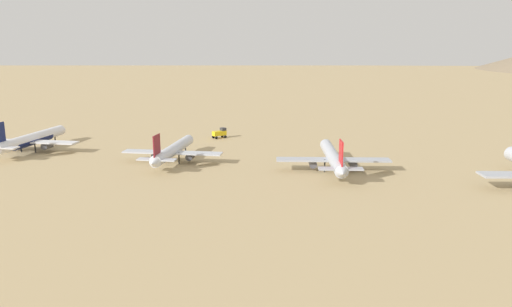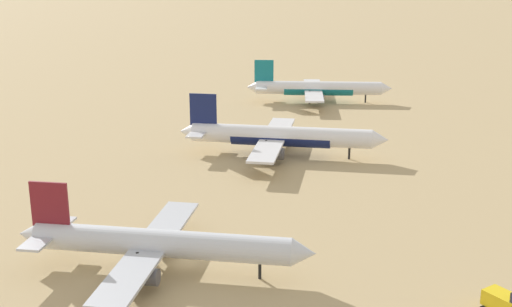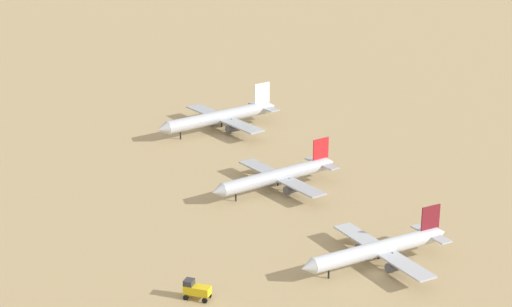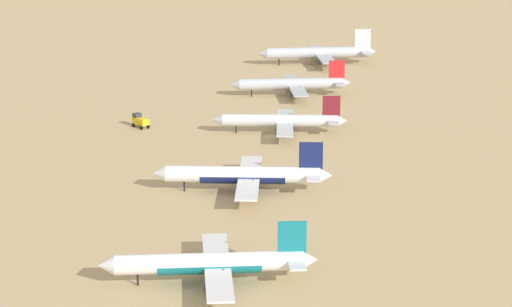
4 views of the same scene
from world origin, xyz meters
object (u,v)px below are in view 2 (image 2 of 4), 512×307
object	(u,v)px
parked_jet_2	(158,244)
parked_jet_3	(279,136)
service_truck	(510,304)
parked_jet_4	(317,88)

from	to	relation	value
parked_jet_2	parked_jet_3	distance (m)	52.48
parked_jet_2	service_truck	size ratio (longest dim) A/B	6.72
parked_jet_2	service_truck	bearing A→B (deg)	-9.61
parked_jet_3	service_truck	bearing A→B (deg)	-62.89
service_truck	parked_jet_2	bearing A→B (deg)	170.39
parked_jet_4	service_truck	size ratio (longest dim) A/B	7.06
parked_jet_3	parked_jet_4	size ratio (longest dim) A/B	1.05
parked_jet_4	service_truck	xyz separation A→B (m)	(24.39, -110.49, -1.68)
parked_jet_4	service_truck	distance (m)	113.16
parked_jet_2	parked_jet_4	distance (m)	104.89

